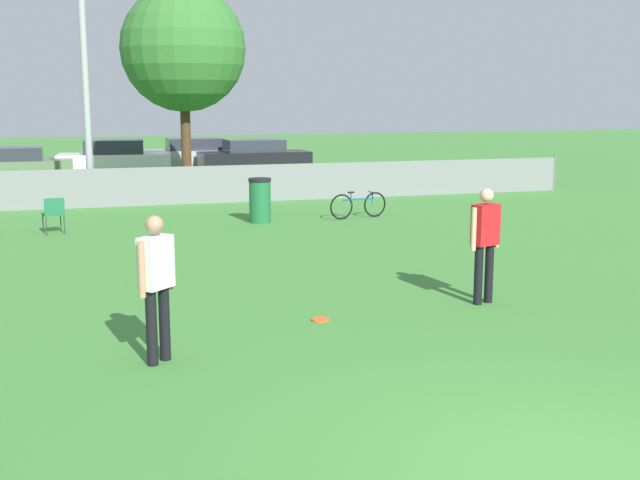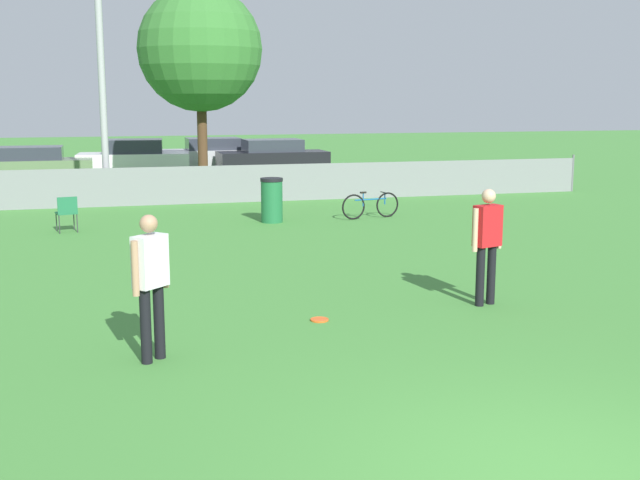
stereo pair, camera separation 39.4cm
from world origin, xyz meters
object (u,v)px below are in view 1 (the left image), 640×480
parked_car_silver (194,154)px  frisbee_disc (321,320)px  player_receiver_white (156,278)px  parked_car_dark (254,157)px  trash_bin (260,200)px  tree_near_pole (183,49)px  folding_chair_sideline (54,212)px  player_defender_red (485,237)px  parked_car_olive (11,165)px  bicycle_sideline (358,205)px  light_pole (82,23)px  parked_car_white (115,159)px

parked_car_silver → frisbee_disc: bearing=-94.6°
player_receiver_white → parked_car_dark: bearing=31.6°
trash_bin → parked_car_dark: bearing=78.5°
tree_near_pole → player_receiver_white: (-2.55, -17.07, -3.55)m
folding_chair_sideline → parked_car_silver: (5.29, 15.11, 0.18)m
player_defender_red → folding_chair_sideline: size_ratio=2.09×
trash_bin → parked_car_olive: size_ratio=0.26×
parked_car_dark → bicycle_sideline: bearing=-92.1°
light_pole → parked_car_white: light_pole is taller
folding_chair_sideline → parked_car_olive: (-1.76, 11.78, 0.15)m
player_defender_red → frisbee_disc: 2.83m
player_receiver_white → bicycle_sideline: 11.77m
player_defender_red → parked_car_silver: bearing=74.7°
player_receiver_white → trash_bin: size_ratio=1.59×
parked_car_olive → parked_car_silver: parked_car_silver is taller
tree_near_pole → player_receiver_white: 17.62m
player_defender_red → trash_bin: player_defender_red is taller
tree_near_pole → parked_car_white: size_ratio=1.50×
tree_near_pole → player_defender_red: size_ratio=3.75×
parked_car_white → parked_car_dark: 5.54m
parked_car_white → light_pole: bearing=-92.4°
player_defender_red → parked_car_dark: 21.58m
folding_chair_sideline → light_pole: bearing=-113.0°
frisbee_disc → parked_car_olive: 21.16m
tree_near_pole → parked_car_white: (-2.04, 5.82, -3.87)m
player_receiver_white → parked_car_dark: (6.05, 22.93, -0.34)m
player_defender_red → bicycle_sideline: 8.80m
light_pole → player_receiver_white: 15.23m
parked_car_olive → parked_car_dark: parked_car_dark is taller
frisbee_disc → player_defender_red: bearing=4.6°
bicycle_sideline → parked_car_white: size_ratio=0.37×
parked_car_dark → folding_chair_sideline: bearing=-121.7°
light_pole → trash_bin: light_pole is taller
parked_car_dark → trash_bin: bearing=-103.5°
light_pole → bicycle_sideline: size_ratio=5.34×
player_receiver_white → folding_chair_sideline: 9.91m
player_receiver_white → player_defender_red: size_ratio=1.00×
parked_car_white → parked_car_silver: parked_car_white is taller
tree_near_pole → trash_bin: bearing=-82.6°
frisbee_disc → folding_chair_sideline: (-3.75, 8.63, 0.48)m
player_receiver_white → player_defender_red: bearing=-28.1°
light_pole → frisbee_disc: (2.86, -13.50, -5.08)m
parked_car_white → parked_car_olive: bearing=-155.7°
parked_car_white → parked_car_silver: size_ratio=1.03×
tree_near_pole → bicycle_sideline: bearing=-63.5°
bicycle_sideline → tree_near_pole: bearing=106.2°
folding_chair_sideline → parked_car_white: bearing=-111.0°
light_pole → trash_bin: bearing=-48.9°
folding_chair_sideline → parked_car_white: size_ratio=0.19×
frisbee_disc → parked_car_silver: bearing=86.3°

